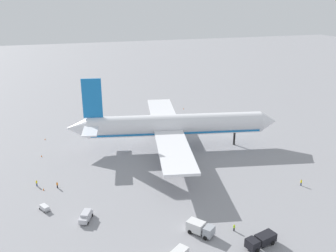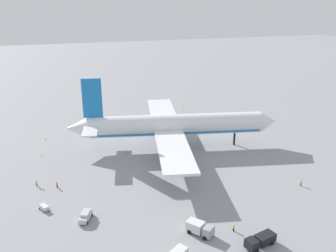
% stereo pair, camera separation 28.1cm
% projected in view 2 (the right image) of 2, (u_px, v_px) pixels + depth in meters
% --- Properties ---
extents(ground_plane, '(600.00, 600.00, 0.00)m').
position_uv_depth(ground_plane, '(176.00, 147.00, 120.45)').
color(ground_plane, gray).
extents(airliner, '(68.29, 67.36, 23.49)m').
position_uv_depth(airliner, '(172.00, 125.00, 117.80)').
color(airliner, white).
rests_on(airliner, ground).
extents(service_truck_0, '(5.47, 6.00, 2.57)m').
position_uv_depth(service_truck_0, '(199.00, 228.00, 75.93)').
color(service_truck_0, '#999EA5').
rests_on(service_truck_0, ground).
extents(service_truck_4, '(7.17, 4.10, 2.29)m').
position_uv_depth(service_truck_4, '(260.00, 240.00, 72.34)').
color(service_truck_4, black).
rests_on(service_truck_4, ground).
extents(service_van, '(3.61, 5.06, 1.97)m').
position_uv_depth(service_van, '(86.00, 216.00, 80.89)').
color(service_van, silver).
rests_on(service_van, ground).
extents(baggage_cart_1, '(2.64, 3.39, 1.21)m').
position_uv_depth(baggage_cart_1, '(44.00, 207.00, 84.71)').
color(baggage_cart_1, gray).
rests_on(baggage_cart_1, ground).
extents(ground_worker_0, '(0.55, 0.55, 1.73)m').
position_uv_depth(ground_worker_0, '(36.00, 183.00, 95.44)').
color(ground_worker_0, navy).
rests_on(ground_worker_0, ground).
extents(ground_worker_1, '(0.55, 0.55, 1.61)m').
position_uv_depth(ground_worker_1, '(234.00, 228.00, 77.09)').
color(ground_worker_1, black).
rests_on(ground_worker_1, ground).
extents(ground_worker_2, '(0.56, 0.56, 1.66)m').
position_uv_depth(ground_worker_2, '(57.00, 185.00, 94.53)').
color(ground_worker_2, black).
rests_on(ground_worker_2, ground).
extents(ground_worker_3, '(0.54, 0.54, 1.72)m').
position_uv_depth(ground_worker_3, '(301.00, 183.00, 95.54)').
color(ground_worker_3, navy).
rests_on(ground_worker_3, ground).
extents(traffic_cone_0, '(0.36, 0.36, 0.55)m').
position_uv_depth(traffic_cone_0, '(45.00, 139.00, 126.45)').
color(traffic_cone_0, orange).
rests_on(traffic_cone_0, ground).
extents(traffic_cone_1, '(0.36, 0.36, 0.55)m').
position_uv_depth(traffic_cone_1, '(43.00, 189.00, 93.54)').
color(traffic_cone_1, orange).
rests_on(traffic_cone_1, ground).
extents(traffic_cone_2, '(0.36, 0.36, 0.55)m').
position_uv_depth(traffic_cone_2, '(42.00, 156.00, 113.09)').
color(traffic_cone_2, orange).
rests_on(traffic_cone_2, ground).
extents(traffic_cone_3, '(0.36, 0.36, 0.55)m').
position_uv_depth(traffic_cone_3, '(184.00, 109.00, 160.59)').
color(traffic_cone_3, orange).
rests_on(traffic_cone_3, ground).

